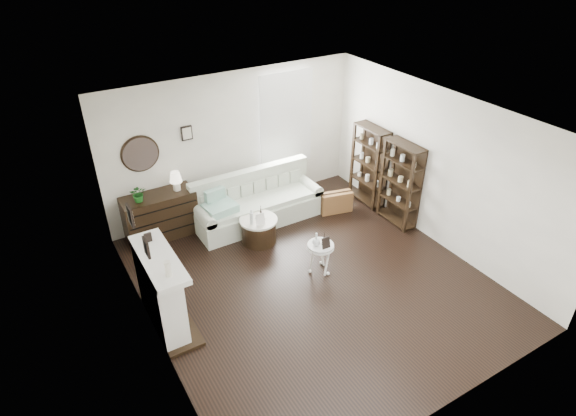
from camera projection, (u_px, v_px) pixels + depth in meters
room at (269, 124)px, 9.19m from camera, size 5.50×5.50×5.50m
fireplace at (162, 293)px, 6.64m from camera, size 0.50×1.40×1.84m
shelf_unit_far at (369, 165)px, 9.46m from camera, size 0.30×0.80×1.60m
shelf_unit_near at (400, 184)px, 8.80m from camera, size 0.30×0.80×1.60m
sofa at (257, 205)px, 9.12m from camera, size 2.43×0.84×0.95m
quilt at (220, 208)px, 8.55m from camera, size 0.60×0.52×0.14m
suitcase at (336, 202)px, 9.40m from camera, size 0.66×0.35×0.42m
dresser at (160, 215)px, 8.59m from camera, size 1.26×0.54×0.84m
table_lamp at (176, 181)px, 8.44m from camera, size 0.28×0.28×0.35m
potted_plant at (138, 193)px, 8.12m from camera, size 0.32×0.30×0.30m
drum_table at (259, 230)px, 8.52m from camera, size 0.67×0.67×0.46m
pedestal_table at (321, 247)px, 7.68m from camera, size 0.44×0.44×0.53m
eiffel_drum at (261, 212)px, 8.42m from camera, size 0.15×0.15×0.21m
bottle_drum at (252, 217)px, 8.20m from camera, size 0.07×0.07×0.28m
card_frame_drum at (260, 219)px, 8.21m from camera, size 0.16×0.07×0.21m
eiffel_ped at (324, 238)px, 7.67m from camera, size 0.11×0.11×0.16m
flask_ped at (316, 239)px, 7.57m from camera, size 0.13×0.13×0.23m
card_frame_ped at (326, 243)px, 7.53m from camera, size 0.14×0.06×0.19m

